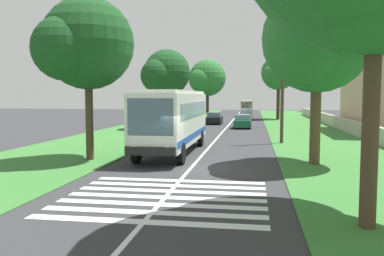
% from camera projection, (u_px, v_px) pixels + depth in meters
% --- Properties ---
extents(ground, '(160.00, 160.00, 0.00)m').
position_uv_depth(ground, '(191.00, 168.00, 19.25)').
color(ground, '#333335').
extents(grass_verge_left, '(120.00, 8.00, 0.04)m').
position_uv_depth(grass_verge_left, '(125.00, 135.00, 35.27)').
color(grass_verge_left, '#387533').
rests_on(grass_verge_left, ground).
extents(grass_verge_right, '(120.00, 8.00, 0.04)m').
position_uv_depth(grass_verge_right, '(319.00, 138.00, 32.78)').
color(grass_verge_right, '#387533').
rests_on(grass_verge_right, ground).
extents(centre_line, '(110.00, 0.16, 0.01)m').
position_uv_depth(centre_line, '(219.00, 136.00, 34.03)').
color(centre_line, silver).
rests_on(centre_line, ground).
extents(coach_bus, '(11.16, 2.62, 3.73)m').
position_uv_depth(coach_bus, '(174.00, 117.00, 24.08)').
color(coach_bus, silver).
rests_on(coach_bus, ground).
extents(zebra_crossing, '(5.85, 6.80, 0.01)m').
position_uv_depth(zebra_crossing, '(165.00, 197.00, 13.67)').
color(zebra_crossing, silver).
rests_on(zebra_crossing, ground).
extents(trailing_car_0, '(4.30, 1.78, 1.43)m').
position_uv_depth(trailing_car_0, '(243.00, 122.00, 42.82)').
color(trailing_car_0, '#145933').
rests_on(trailing_car_0, ground).
extents(trailing_car_1, '(4.30, 1.78, 1.43)m').
position_uv_depth(trailing_car_1, '(214.00, 118.00, 48.97)').
color(trailing_car_1, black).
rests_on(trailing_car_1, ground).
extents(trailing_car_2, '(4.30, 1.78, 1.43)m').
position_uv_depth(trailing_car_2, '(246.00, 115.00, 57.34)').
color(trailing_car_2, '#B7A893').
rests_on(trailing_car_2, ground).
extents(trailing_car_3, '(4.30, 1.78, 1.43)m').
position_uv_depth(trailing_car_3, '(246.00, 113.00, 63.13)').
color(trailing_car_3, silver).
rests_on(trailing_car_3, ground).
extents(trailing_minibus_0, '(6.00, 2.14, 2.53)m').
position_uv_depth(trailing_minibus_0, '(247.00, 106.00, 74.24)').
color(trailing_minibus_0, '#BFB299').
rests_on(trailing_minibus_0, ground).
extents(roadside_tree_left_0, '(6.04, 4.83, 8.17)m').
position_uv_depth(roadside_tree_left_0, '(166.00, 74.00, 41.74)').
color(roadside_tree_left_0, '#4C3826').
rests_on(roadside_tree_left_0, grass_verge_left).
extents(roadside_tree_left_1, '(8.55, 7.30, 10.57)m').
position_uv_depth(roadside_tree_left_1, '(207.00, 79.00, 80.20)').
color(roadside_tree_left_1, '#3D2D1E').
rests_on(roadside_tree_left_1, grass_verge_left).
extents(roadside_tree_left_2, '(5.74, 4.81, 8.52)m').
position_uv_depth(roadside_tree_left_2, '(85.00, 46.00, 21.08)').
color(roadside_tree_left_2, '#4C3826').
rests_on(roadside_tree_left_2, grass_verge_left).
extents(roadside_tree_right_0, '(6.50, 5.38, 8.90)m').
position_uv_depth(roadside_tree_right_0, '(314.00, 41.00, 19.70)').
color(roadside_tree_right_0, brown).
rests_on(roadside_tree_right_0, grass_verge_right).
extents(roadside_tree_right_2, '(5.79, 4.98, 9.18)m').
position_uv_depth(roadside_tree_right_2, '(278.00, 74.00, 58.02)').
color(roadside_tree_right_2, '#3D2D1E').
rests_on(roadside_tree_right_2, grass_verge_right).
extents(utility_pole, '(0.24, 1.40, 8.31)m').
position_uv_depth(utility_pole, '(283.00, 83.00, 28.65)').
color(utility_pole, '#473828').
rests_on(utility_pole, grass_verge_right).
extents(roadside_wall, '(70.00, 0.40, 1.21)m').
position_uv_depth(roadside_wall, '(349.00, 126.00, 37.14)').
color(roadside_wall, '#B2A893').
rests_on(roadside_wall, grass_verge_right).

